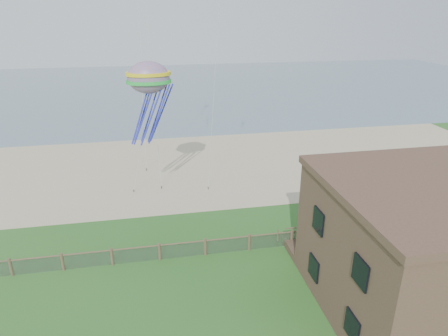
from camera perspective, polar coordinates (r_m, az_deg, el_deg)
The scene contains 7 objects.
ground at distance 22.65m, azimuth -0.35°, elevation -20.74°, with size 160.00×160.00×0.00m, color #265E20.
sand_beach at distance 41.43m, azimuth -5.83°, elevation 0.16°, with size 72.00×20.00×0.02m, color tan.
ocean at distance 83.83m, azimuth -8.65°, elevation 11.27°, with size 160.00×68.00×0.02m, color slate.
chainlink_fence at distance 27.00m, azimuth -2.69°, elevation -11.32°, with size 36.20×0.20×1.25m, color brown, non-canonical shape.
motel_deck at distance 30.66m, azimuth 22.80°, elevation -9.46°, with size 15.00×2.00×0.50m, color brown.
picnic_table at distance 28.38m, azimuth 14.45°, elevation -10.70°, with size 1.72×1.30×0.73m, color brown, non-canonical shape.
octopus_kite at distance 30.92m, azimuth -10.50°, elevation 9.38°, with size 3.32×2.34×6.83m, color #EF5725, non-canonical shape.
Camera 1 is at (-2.95, -16.35, 15.40)m, focal length 32.00 mm.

